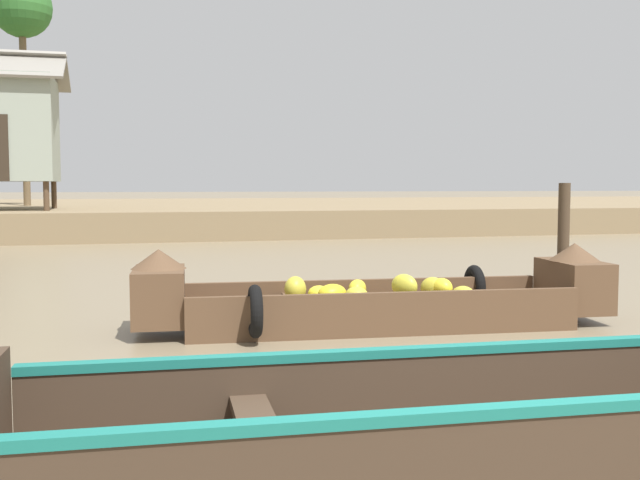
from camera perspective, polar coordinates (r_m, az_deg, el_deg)
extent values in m
plane|color=#7A6B51|center=(12.87, -6.67, -2.61)|extent=(300.00, 300.00, 0.00)
cube|color=#7F6B4C|center=(30.10, -11.28, 2.03)|extent=(160.00, 20.00, 0.81)
cube|color=brown|center=(8.10, 4.36, -6.24)|extent=(4.16, 1.45, 0.12)
cube|color=brown|center=(8.56, 3.50, -4.13)|extent=(4.07, 0.41, 0.33)
cube|color=brown|center=(7.56, 5.35, -5.26)|extent=(4.07, 0.41, 0.33)
cube|color=brown|center=(8.89, 18.88, -3.30)|extent=(0.59, 0.99, 0.56)
cone|color=brown|center=(8.85, 18.94, -0.87)|extent=(0.60, 0.60, 0.20)
cube|color=brown|center=(7.80, -12.23, -4.20)|extent=(0.59, 0.99, 0.56)
cone|color=brown|center=(7.76, -12.28, -1.43)|extent=(0.60, 0.60, 0.20)
cube|color=brown|center=(7.89, -1.79, -4.73)|extent=(0.28, 1.03, 0.05)
torus|color=black|center=(9.08, 11.76, -3.52)|extent=(0.16, 0.53, 0.52)
torus|color=black|center=(7.20, -5.00, -5.47)|extent=(0.16, 0.53, 0.52)
ellipsoid|color=yellow|center=(8.02, 6.49, -3.52)|extent=(0.32, 0.37, 0.26)
ellipsoid|color=gold|center=(7.86, -1.91, -3.78)|extent=(0.31, 0.34, 0.27)
ellipsoid|color=yellow|center=(8.06, 10.97, -4.37)|extent=(0.30, 0.38, 0.25)
ellipsoid|color=yellow|center=(8.09, -0.09, -4.16)|extent=(0.31, 0.31, 0.18)
ellipsoid|color=yellow|center=(8.23, 2.88, -3.73)|extent=(0.31, 0.35, 0.20)
ellipsoid|color=yellow|center=(7.86, 0.94, -4.10)|extent=(0.41, 0.38, 0.20)
ellipsoid|color=gold|center=(8.30, 8.67, -3.68)|extent=(0.34, 0.35, 0.25)
ellipsoid|color=yellow|center=(7.97, -1.97, -4.16)|extent=(0.27, 0.36, 0.23)
ellipsoid|color=gold|center=(7.73, 2.82, -4.31)|extent=(0.30, 0.32, 0.20)
ellipsoid|color=yellow|center=(8.25, 9.34, -3.62)|extent=(0.25, 0.31, 0.21)
cube|color=#3D2D21|center=(4.00, 9.04, -17.43)|extent=(4.31, 1.46, 0.12)
cube|color=#3D2D21|center=(4.43, 6.36, -11.50)|extent=(4.25, 0.30, 0.42)
cube|color=#3D2D21|center=(3.40, 12.72, -16.56)|extent=(4.25, 0.30, 0.42)
cube|color=#196B60|center=(4.37, 6.39, -8.51)|extent=(4.25, 0.32, 0.05)
cube|color=#196B60|center=(3.32, 12.79, -12.73)|extent=(4.25, 0.32, 0.05)
cube|color=#3D2D21|center=(3.69, -4.65, -14.42)|extent=(0.26, 1.13, 0.05)
cylinder|color=#4C3826|center=(22.04, -20.25, 3.18)|extent=(0.16, 0.16, 0.82)
cylinder|color=#4C3826|center=(24.33, -19.73, 3.27)|extent=(0.16, 0.16, 0.82)
cube|color=gray|center=(23.39, -23.32, 7.81)|extent=(3.02, 2.70, 2.98)
cube|color=gray|center=(24.24, -23.20, 11.85)|extent=(3.72, 1.83, 0.96)
cylinder|color=brown|center=(27.93, -21.71, 9.01)|extent=(0.24, 0.24, 6.37)
sphere|color=#2D6628|center=(28.47, -21.91, 16.22)|extent=(2.03, 2.03, 2.03)
cylinder|color=#423323|center=(9.48, 18.15, -0.52)|extent=(0.14, 0.14, 1.56)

